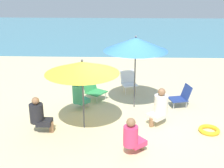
# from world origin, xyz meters

# --- Properties ---
(ground_plane) EXTENTS (40.00, 40.00, 0.00)m
(ground_plane) POSITION_xyz_m (0.00, 0.00, 0.00)
(ground_plane) COLOR beige
(sea_water) EXTENTS (40.00, 16.00, 0.01)m
(sea_water) POSITION_xyz_m (0.00, 14.70, 0.00)
(sea_water) COLOR teal
(sea_water) RESTS_ON ground_plane
(umbrella_blue) EXTENTS (1.81, 1.81, 2.15)m
(umbrella_blue) POSITION_xyz_m (0.13, 0.68, 1.90)
(umbrella_blue) COLOR #4C4C51
(umbrella_blue) RESTS_ON ground_plane
(umbrella_yellow) EXTENTS (1.82, 1.82, 1.81)m
(umbrella_yellow) POSITION_xyz_m (-1.20, -0.69, 1.61)
(umbrella_yellow) COLOR #4C4C51
(umbrella_yellow) RESTS_ON ground_plane
(beach_chair_a) EXTENTS (0.68, 0.58, 0.66)m
(beach_chair_a) POSITION_xyz_m (1.54, 0.76, 0.34)
(beach_chair_a) COLOR navy
(beach_chair_a) RESTS_ON ground_plane
(beach_chair_b) EXTENTS (0.81, 0.80, 0.68)m
(beach_chair_b) POSITION_xyz_m (-1.15, 1.22, 0.36)
(beach_chair_b) COLOR #33934C
(beach_chair_b) RESTS_ON ground_plane
(beach_chair_c) EXTENTS (0.63, 0.65, 0.70)m
(beach_chair_c) POSITION_xyz_m (-0.02, 2.02, 0.37)
(beach_chair_c) COLOR white
(beach_chair_c) RESTS_ON ground_plane
(person_a) EXTENTS (0.56, 0.56, 0.98)m
(person_a) POSITION_xyz_m (0.75, -0.37, 0.49)
(person_a) COLOR silver
(person_a) RESTS_ON ground_plane
(person_b) EXTENTS (0.54, 0.51, 0.87)m
(person_b) POSITION_xyz_m (-0.00, -1.86, 0.42)
(person_b) COLOR #DB3866
(person_b) RESTS_ON ground_plane
(person_c) EXTENTS (0.57, 0.35, 0.93)m
(person_c) POSITION_xyz_m (-2.28, -0.96, 0.47)
(person_c) COLOR black
(person_c) RESTS_ON ground_plane
(person_d) EXTENTS (0.50, 0.52, 0.94)m
(person_d) POSITION_xyz_m (-1.49, 0.48, 0.45)
(person_d) COLOR #389970
(person_d) RESTS_ON ground_plane
(swim_ring) EXTENTS (0.52, 0.52, 0.10)m
(swim_ring) POSITION_xyz_m (1.96, -0.82, 0.05)
(swim_ring) COLOR yellow
(swim_ring) RESTS_ON ground_plane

